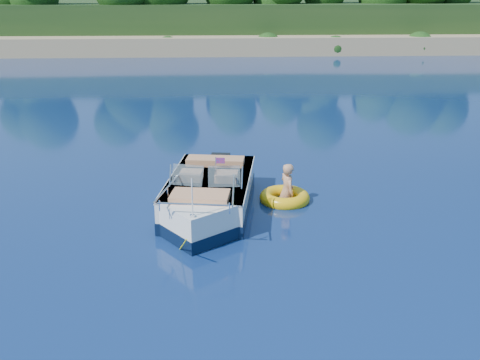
% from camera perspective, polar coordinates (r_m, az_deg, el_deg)
% --- Properties ---
extents(ground, '(160.00, 160.00, 0.00)m').
position_cam_1_polar(ground, '(12.30, 11.68, -6.02)').
color(ground, '#0A1D48').
rests_on(ground, ground).
extents(shoreline, '(170.00, 59.00, 6.00)m').
position_cam_1_polar(shoreline, '(74.65, -0.74, 16.38)').
color(shoreline, tan).
rests_on(shoreline, ground).
extents(motorboat, '(2.51, 5.58, 1.86)m').
position_cam_1_polar(motorboat, '(13.25, -3.40, -2.00)').
color(motorboat, white).
rests_on(motorboat, ground).
extents(tow_tube, '(1.39, 1.39, 0.35)m').
position_cam_1_polar(tow_tube, '(14.08, 4.78, -1.88)').
color(tow_tube, yellow).
rests_on(tow_tube, ground).
extents(boy, '(0.64, 0.93, 1.68)m').
position_cam_1_polar(boy, '(14.15, 4.94, -2.17)').
color(boy, tan).
rests_on(boy, ground).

